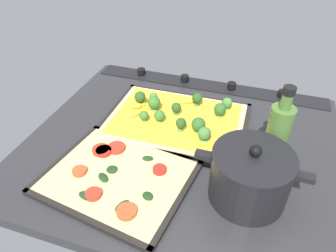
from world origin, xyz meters
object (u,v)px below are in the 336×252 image
Objects in this scene: baking_tray_front at (176,122)px; oil_bottle at (277,136)px; baking_tray_back at (118,178)px; broccoli_pizza at (176,117)px; cooking_pot at (250,176)px; veggie_pizza_back at (117,175)px.

baking_tray_front is 29.15cm from oil_bottle.
baking_tray_front is 25.51cm from baking_tray_back.
baking_tray_front and baking_tray_back have the same top height.
baking_tray_front is at bearing 76.37° from broccoli_pizza.
baking_tray_back is 29.29cm from cooking_pot.
broccoli_pizza is at bearing -19.78° from oil_bottle.
oil_bottle reaches higher than cooking_pot.
oil_bottle reaches higher than baking_tray_back.
oil_bottle is (-26.30, 9.17, 8.60)cm from baking_tray_front.
cooking_pot is 1.09× the size of oil_bottle.
broccoli_pizza is at bearing -43.11° from cooking_pot.
veggie_pizza_back is at bearing 8.51° from cooking_pot.
broccoli_pizza is 1.59× the size of cooking_pot.
broccoli_pizza is 25.79cm from veggie_pizza_back.
broccoli_pizza is 30.42cm from cooking_pot.
veggie_pizza_back is 29.41cm from cooking_pot.
oil_bottle is (-26.24, 9.44, 7.06)cm from broccoli_pizza.
veggie_pizza_back is 1.39× the size of cooking_pot.
broccoli_pizza reaches higher than veggie_pizza_back.
baking_tray_front is 1.84× the size of oil_bottle.
veggie_pizza_back is (0.26, -0.08, 0.73)cm from baking_tray_back.
baking_tray_back is 1.50× the size of cooking_pot.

